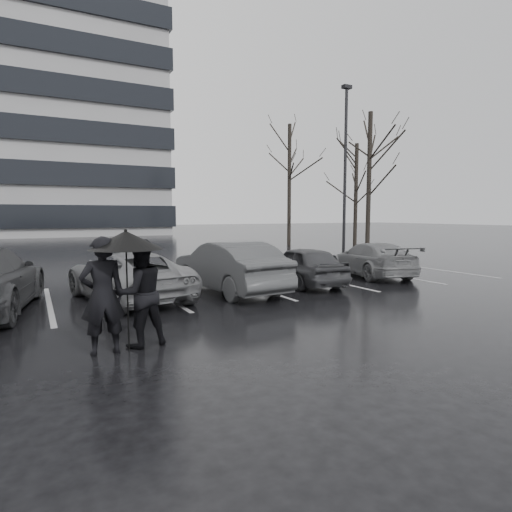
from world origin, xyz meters
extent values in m
plane|color=black|center=(0.00, 0.00, 0.00)|extent=(160.00, 160.00, 0.00)
imported|color=black|center=(2.16, 2.09, 0.61)|extent=(1.67, 3.66, 1.22)
imported|color=#29292B|center=(-0.38, 2.04, 0.72)|extent=(1.95, 4.50, 1.44)
imported|color=#505053|center=(-3.15, 2.26, 0.62)|extent=(2.87, 4.79, 1.25)
imported|color=#505053|center=(5.41, 2.55, 0.60)|extent=(2.57, 4.42, 1.20)
imported|color=black|center=(-4.37, -2.04, 0.93)|extent=(0.70, 0.47, 1.87)
imported|color=black|center=(-3.76, -1.89, 0.90)|extent=(0.98, 0.82, 1.79)
cylinder|color=black|center=(-3.99, -2.05, 0.84)|extent=(0.03, 0.03, 1.69)
cone|color=black|center=(-3.99, -2.05, 1.79)|extent=(1.16, 1.16, 0.30)
sphere|color=black|center=(-3.99, -2.05, 1.94)|extent=(0.05, 0.05, 0.05)
cylinder|color=gray|center=(8.23, 7.53, 0.09)|extent=(0.45, 0.45, 0.18)
cylinder|color=black|center=(8.23, 7.53, 4.08)|extent=(0.15, 0.15, 8.17)
cube|color=black|center=(8.23, 7.53, 8.21)|extent=(0.45, 0.27, 0.16)
cube|color=#A6A6A9|center=(-5.00, 2.50, 0.00)|extent=(0.12, 5.00, 0.00)
cube|color=#A6A6A9|center=(-2.20, 2.50, 0.00)|extent=(0.12, 5.00, 0.00)
cube|color=#A6A6A9|center=(0.60, 2.50, 0.00)|extent=(0.12, 5.00, 0.00)
cube|color=#A6A6A9|center=(3.40, 2.50, 0.00)|extent=(0.12, 5.00, 0.00)
cube|color=#A6A6A9|center=(6.20, 2.50, 0.00)|extent=(0.12, 5.00, 0.00)
cube|color=#A6A6A9|center=(9.00, 2.50, 0.00)|extent=(0.12, 5.00, 0.00)
cylinder|color=black|center=(12.00, 10.00, 4.00)|extent=(0.26, 0.26, 8.00)
cylinder|color=black|center=(14.50, 14.00, 3.50)|extent=(0.26, 0.26, 7.00)
cylinder|color=black|center=(11.00, 17.00, 4.25)|extent=(0.26, 0.26, 8.50)
camera|label=1|loc=(-5.30, -8.99, 2.20)|focal=30.00mm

